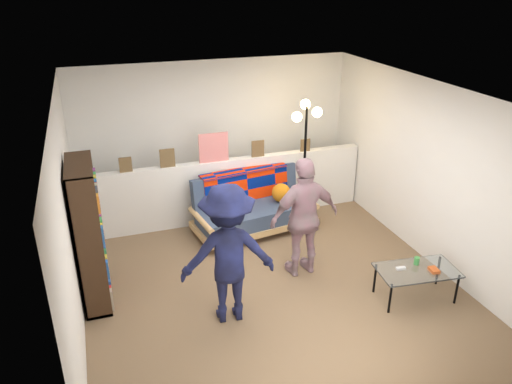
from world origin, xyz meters
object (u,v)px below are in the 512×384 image
(futon_sofa, at_px, (254,207))
(coffee_table, at_px, (417,271))
(bookshelf, at_px, (89,239))
(person_right, at_px, (304,218))
(floor_lamp, at_px, (305,137))
(person_left, at_px, (228,254))

(futon_sofa, distance_m, coffee_table, 2.64)
(bookshelf, distance_m, person_right, 2.60)
(bookshelf, distance_m, floor_lamp, 3.47)
(person_left, height_order, person_right, person_left)
(bookshelf, bearing_deg, person_left, -30.62)
(bookshelf, relative_size, person_right, 1.10)
(person_left, bearing_deg, floor_lamp, -125.36)
(bookshelf, xyz_separation_m, person_left, (1.42, -0.84, 0.00))
(coffee_table, distance_m, floor_lamp, 2.64)
(floor_lamp, height_order, person_right, floor_lamp)
(futon_sofa, distance_m, floor_lamp, 1.32)
(floor_lamp, xyz_separation_m, person_right, (-0.63, -1.45, -0.56))
(person_left, bearing_deg, coffee_table, 176.23)
(person_left, bearing_deg, futon_sofa, -109.82)
(person_left, relative_size, person_right, 1.03)
(futon_sofa, xyz_separation_m, coffee_table, (1.28, -2.31, 0.01))
(bookshelf, xyz_separation_m, person_right, (2.59, -0.27, -0.02))
(floor_lamp, distance_m, person_right, 1.67)
(bookshelf, height_order, floor_lamp, floor_lamp)
(floor_lamp, bearing_deg, coffee_table, -80.11)
(futon_sofa, height_order, person_left, person_left)
(bookshelf, height_order, person_right, bookshelf)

